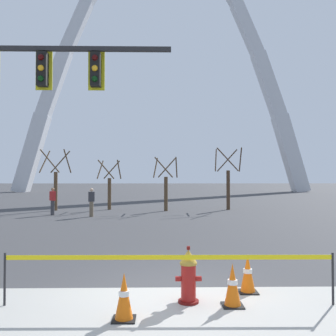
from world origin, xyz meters
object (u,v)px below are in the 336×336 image
object	(u,v)px
traffic_cone_mid_sidewalk	(124,297)
monument_arch	(162,73)
fire_hydrant	(188,276)
traffic_cone_curb_edge	(233,285)
pedestrian_standing_center	(91,202)
traffic_cone_by_hydrant	(248,274)
pedestrian_walking_left	(53,201)

from	to	relation	value
traffic_cone_mid_sidewalk	monument_arch	size ratio (longest dim) A/B	0.02
traffic_cone_mid_sidewalk	monument_arch	xyz separation A→B (m)	(0.69, 49.35, 17.40)
fire_hydrant	traffic_cone_curb_edge	xyz separation A→B (m)	(0.74, -0.20, -0.11)
traffic_cone_curb_edge	pedestrian_standing_center	bearing A→B (deg)	109.56
traffic_cone_by_hydrant	traffic_cone_curb_edge	bearing A→B (deg)	-120.36
fire_hydrant	traffic_cone_curb_edge	bearing A→B (deg)	-15.03
traffic_cone_curb_edge	fire_hydrant	bearing A→B (deg)	164.97
monument_arch	pedestrian_standing_center	bearing A→B (deg)	-96.60
traffic_cone_mid_sidewalk	monument_arch	bearing A→B (deg)	89.20
traffic_cone_by_hydrant	traffic_cone_curb_edge	xyz separation A→B (m)	(-0.43, -0.74, 0.00)
fire_hydrant	pedestrian_walking_left	world-z (taller)	pedestrian_walking_left
traffic_cone_by_hydrant	pedestrian_standing_center	bearing A→B (deg)	112.14
fire_hydrant	traffic_cone_by_hydrant	bearing A→B (deg)	24.86
fire_hydrant	monument_arch	world-z (taller)	monument_arch
fire_hydrant	monument_arch	size ratio (longest dim) A/B	0.02
fire_hydrant	traffic_cone_curb_edge	world-z (taller)	fire_hydrant
pedestrian_walking_left	traffic_cone_by_hydrant	bearing A→B (deg)	-61.32
traffic_cone_mid_sidewalk	pedestrian_standing_center	bearing A→B (deg)	102.49
fire_hydrant	traffic_cone_mid_sidewalk	xyz separation A→B (m)	(-1.05, -0.77, -0.11)
monument_arch	pedestrian_walking_left	size ratio (longest dim) A/B	27.66
fire_hydrant	monument_arch	distance (m)	51.56
traffic_cone_curb_edge	pedestrian_walking_left	xyz separation A→B (m)	(-7.51, 15.27, 0.46)
traffic_cone_by_hydrant	pedestrian_standing_center	world-z (taller)	pedestrian_standing_center
pedestrian_walking_left	traffic_cone_curb_edge	bearing A→B (deg)	-63.80
pedestrian_walking_left	monument_arch	bearing A→B (deg)	79.17
pedestrian_walking_left	pedestrian_standing_center	world-z (taller)	same
traffic_cone_mid_sidewalk	pedestrian_walking_left	world-z (taller)	pedestrian_walking_left
traffic_cone_mid_sidewalk	pedestrian_standing_center	world-z (taller)	pedestrian_standing_center
fire_hydrant	traffic_cone_mid_sidewalk	distance (m)	1.31
monument_arch	pedestrian_walking_left	bearing A→B (deg)	-100.83
traffic_cone_curb_edge	monument_arch	size ratio (longest dim) A/B	0.02
fire_hydrant	pedestrian_standing_center	distance (m)	14.77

